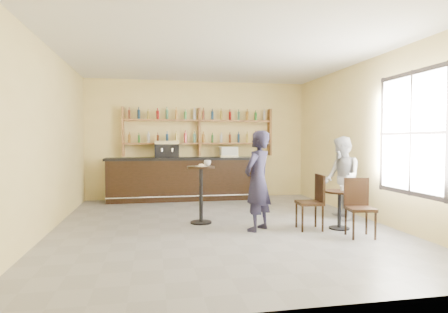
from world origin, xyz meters
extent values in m
plane|color=slate|center=(0.00, 0.00, 0.00)|extent=(7.00, 7.00, 0.00)
plane|color=white|center=(0.00, 0.00, 3.20)|extent=(7.00, 7.00, 0.00)
plane|color=#F7DD8C|center=(0.00, 3.50, 1.60)|extent=(7.00, 0.00, 7.00)
plane|color=#F7DD8C|center=(0.00, -3.50, 1.60)|extent=(7.00, 0.00, 7.00)
plane|color=#F7DD8C|center=(-3.00, 0.00, 1.60)|extent=(0.00, 7.00, 7.00)
plane|color=#F7DD8C|center=(3.00, 0.00, 1.60)|extent=(0.00, 7.00, 7.00)
plane|color=white|center=(2.99, -1.20, 1.70)|extent=(0.00, 2.00, 2.00)
cube|color=white|center=(-0.34, 0.29, 1.10)|extent=(0.20, 0.20, 0.00)
torus|color=#E6A654|center=(-0.33, 0.28, 1.12)|extent=(0.11, 0.11, 0.04)
imported|color=white|center=(-0.20, 0.39, 1.15)|extent=(0.16, 0.16, 0.11)
imported|color=black|center=(0.56, -0.46, 0.88)|extent=(0.75, 0.74, 1.75)
imported|color=white|center=(2.07, -0.63, 0.73)|extent=(0.12, 0.12, 0.09)
imported|color=#9A9A9F|center=(2.44, 0.07, 0.83)|extent=(0.77, 0.91, 1.67)
camera|label=1|loc=(-1.25, -6.75, 1.58)|focal=30.00mm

